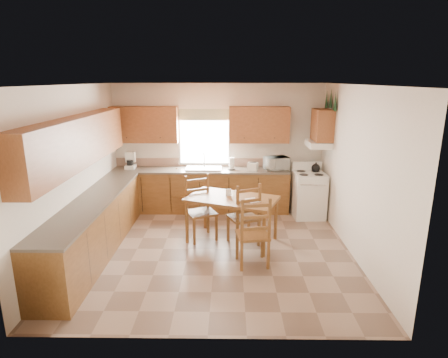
{
  "coord_description": "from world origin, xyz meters",
  "views": [
    {
      "loc": [
        0.23,
        -5.79,
        2.79
      ],
      "look_at": [
        0.15,
        0.3,
        1.15
      ],
      "focal_mm": 30.0,
      "sensor_mm": 36.0,
      "label": 1
    }
  ],
  "objects_px": {
    "chair_near_left": "(243,213)",
    "chair_far_left": "(182,192)",
    "stove": "(308,195)",
    "dining_table": "(232,219)",
    "chair_near_right": "(253,231)",
    "microwave": "(277,163)",
    "chair_far_right": "(201,209)"
  },
  "relations": [
    {
      "from": "chair_near_left",
      "to": "dining_table",
      "type": "bearing_deg",
      "value": -51.17
    },
    {
      "from": "stove",
      "to": "dining_table",
      "type": "xyz_separation_m",
      "value": [
        -1.59,
        -1.25,
        -0.05
      ]
    },
    {
      "from": "chair_far_left",
      "to": "chair_far_right",
      "type": "xyz_separation_m",
      "value": [
        0.51,
        -1.34,
        0.1
      ]
    },
    {
      "from": "stove",
      "to": "chair_far_right",
      "type": "bearing_deg",
      "value": -154.85
    },
    {
      "from": "stove",
      "to": "microwave",
      "type": "xyz_separation_m",
      "value": [
        -0.64,
        0.35,
        0.6
      ]
    },
    {
      "from": "chair_far_left",
      "to": "chair_far_right",
      "type": "height_order",
      "value": "chair_far_right"
    },
    {
      "from": "microwave",
      "to": "chair_near_right",
      "type": "distance_m",
      "value": 2.59
    },
    {
      "from": "chair_near_left",
      "to": "chair_far_left",
      "type": "height_order",
      "value": "chair_near_left"
    },
    {
      "from": "dining_table",
      "to": "stove",
      "type": "bearing_deg",
      "value": 59.8
    },
    {
      "from": "dining_table",
      "to": "chair_far_left",
      "type": "height_order",
      "value": "chair_far_left"
    },
    {
      "from": "chair_near_left",
      "to": "chair_far_left",
      "type": "relative_size",
      "value": 1.2
    },
    {
      "from": "chair_near_right",
      "to": "chair_far_left",
      "type": "xyz_separation_m",
      "value": [
        -1.36,
        2.3,
        -0.09
      ]
    },
    {
      "from": "dining_table",
      "to": "chair_far_left",
      "type": "xyz_separation_m",
      "value": [
        -1.05,
        1.44,
        0.06
      ]
    },
    {
      "from": "microwave",
      "to": "chair_far_left",
      "type": "bearing_deg",
      "value": 166.06
    },
    {
      "from": "stove",
      "to": "chair_far_left",
      "type": "height_order",
      "value": "chair_far_left"
    },
    {
      "from": "chair_near_right",
      "to": "chair_near_left",
      "type": "bearing_deg",
      "value": -90.88
    },
    {
      "from": "stove",
      "to": "chair_near_right",
      "type": "height_order",
      "value": "chair_near_right"
    },
    {
      "from": "chair_near_left",
      "to": "chair_far_right",
      "type": "height_order",
      "value": "chair_far_right"
    },
    {
      "from": "dining_table",
      "to": "chair_near_left",
      "type": "bearing_deg",
      "value": -6.0
    },
    {
      "from": "chair_far_left",
      "to": "chair_far_right",
      "type": "bearing_deg",
      "value": -55.38
    },
    {
      "from": "chair_far_right",
      "to": "chair_far_left",
      "type": "bearing_deg",
      "value": 85.91
    },
    {
      "from": "stove",
      "to": "microwave",
      "type": "bearing_deg",
      "value": 148.04
    },
    {
      "from": "stove",
      "to": "chair_near_right",
      "type": "distance_m",
      "value": 2.47
    },
    {
      "from": "microwave",
      "to": "dining_table",
      "type": "distance_m",
      "value": 1.98
    },
    {
      "from": "dining_table",
      "to": "chair_near_right",
      "type": "xyz_separation_m",
      "value": [
        0.31,
        -0.85,
        0.15
      ]
    },
    {
      "from": "chair_near_right",
      "to": "chair_far_right",
      "type": "relative_size",
      "value": 0.99
    },
    {
      "from": "stove",
      "to": "dining_table",
      "type": "height_order",
      "value": "stove"
    },
    {
      "from": "stove",
      "to": "chair_far_right",
      "type": "height_order",
      "value": "chair_far_right"
    },
    {
      "from": "dining_table",
      "to": "chair_near_left",
      "type": "height_order",
      "value": "chair_near_left"
    },
    {
      "from": "chair_near_left",
      "to": "chair_near_right",
      "type": "xyz_separation_m",
      "value": [
        0.11,
        -0.75,
        0.0
      ]
    },
    {
      "from": "microwave",
      "to": "chair_near_left",
      "type": "distance_m",
      "value": 1.93
    },
    {
      "from": "chair_near_left",
      "to": "stove",
      "type": "bearing_deg",
      "value": -159.35
    }
  ]
}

